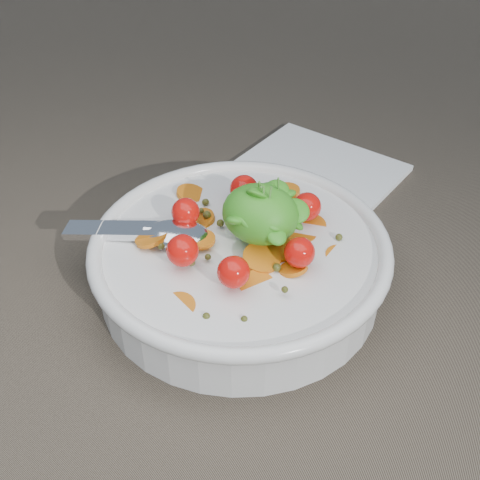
% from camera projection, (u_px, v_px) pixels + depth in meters
% --- Properties ---
extents(ground, '(6.00, 6.00, 0.00)m').
position_uv_depth(ground, '(220.00, 296.00, 0.57)').
color(ground, brown).
rests_on(ground, ground).
extents(bowl, '(0.30, 0.28, 0.12)m').
position_uv_depth(bowl, '(240.00, 259.00, 0.56)').
color(bowl, white).
rests_on(bowl, ground).
extents(napkin, '(0.21, 0.19, 0.01)m').
position_uv_depth(napkin, '(315.00, 172.00, 0.73)').
color(napkin, white).
rests_on(napkin, ground).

